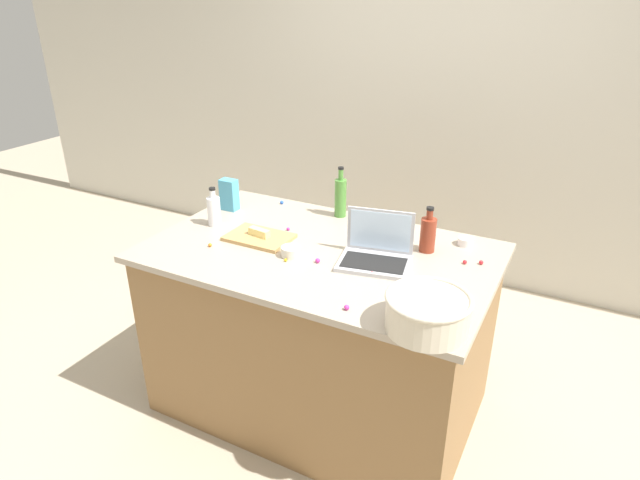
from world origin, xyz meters
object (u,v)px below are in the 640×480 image
Objects in this scene: bottle_olive at (340,197)px; butter_stick_left at (259,232)px; bottle_vinegar at (214,210)px; candy_bag at (229,195)px; mixing_bowl_large at (428,312)px; bottle_soy at (428,234)px; ramekin_wide at (405,233)px; ramekin_medium at (466,241)px; laptop at (376,252)px; ramekin_small at (291,251)px; cutting_board at (259,237)px.

butter_stick_left is (-0.22, -0.44, -0.07)m from bottle_olive.
bottle_vinegar is 0.22m from candy_bag.
mixing_bowl_large is 2.80× the size of butter_stick_left.
bottle_soy reaches higher than ramekin_wide.
bottle_soy is 1.07m from bottle_vinegar.
ramekin_wide reaches higher than ramekin_medium.
laptop reaches higher than ramekin_wide.
butter_stick_left reaches higher than ramekin_small.
bottle_olive reaches higher than ramekin_wide.
ramekin_small is at bearing -144.27° from ramekin_medium.
ramekin_medium is 1.26m from candy_bag.
ramekin_medium is (0.89, 0.40, -0.02)m from butter_stick_left.
laptop reaches higher than butter_stick_left.
mixing_bowl_large is 3.92× the size of ramekin_wide.
ramekin_small reaches higher than ramekin_wide.
mixing_bowl_large reaches higher than ramekin_medium.
bottle_olive is at bearing 90.89° from ramekin_small.
ramekin_wide is (0.39, -0.09, -0.09)m from bottle_olive.
bottle_olive reaches higher than candy_bag.
butter_stick_left reaches higher than cutting_board.
laptop is at bearing 131.80° from mixing_bowl_large.
candy_bag reaches higher than mixing_bowl_large.
candy_bag is at bearing -173.95° from ramekin_wide.
bottle_vinegar is at bearing 172.67° from butter_stick_left.
bottle_olive is at bearing 63.95° from butter_stick_left.
ramekin_wide is 0.97m from candy_bag.
bottle_soy is 1.07× the size of bottle_vinegar.
bottle_soy is 0.79m from butter_stick_left.
candy_bag reaches higher than cutting_board.
mixing_bowl_large is at bearing -64.66° from ramekin_wide.
ramekin_small is (0.23, -0.08, -0.01)m from butter_stick_left.
cutting_board is (-0.59, -0.04, -0.04)m from laptop.
ramekin_wide is (-0.29, -0.05, 0.00)m from ramekin_medium.
ramekin_small is (-0.53, -0.34, -0.06)m from bottle_soy.
candy_bag is at bearing 105.73° from bottle_vinegar.
bottle_olive is 3.63× the size of ramekin_medium.
bottle_soy is 2.39× the size of ramekin_small.
laptop is at bearing 4.14° from cutting_board.
ramekin_small is (-0.36, -0.13, -0.02)m from laptop.
ramekin_small is at bearing -147.38° from bottle_soy.
bottle_vinegar is 0.54m from ramekin_small.
ramekin_medium is 0.29m from ramekin_wide.
candy_bag is (-0.35, 0.25, 0.08)m from cutting_board.
bottle_vinegar is at bearing 162.32° from mixing_bowl_large.
bottle_soy reaches higher than mixing_bowl_large.
bottle_olive is at bearing 63.71° from cutting_board.
ramekin_wide is (-0.14, 0.10, -0.07)m from bottle_soy.
mixing_bowl_large is 0.76m from ramekin_medium.
ramekin_small is 0.82m from ramekin_medium.
bottle_vinegar is 1.18× the size of candy_bag.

